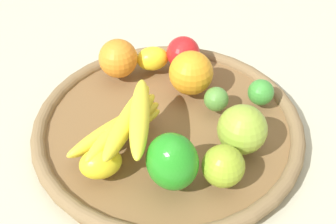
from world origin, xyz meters
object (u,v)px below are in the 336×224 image
Objects in this scene: orange_1 at (191,73)px; lemon_1 at (153,59)px; lime_0 at (261,92)px; orange_0 at (118,58)px; bell_pepper at (172,162)px; apple_1 at (183,53)px; apple_0 at (223,166)px; apple_2 at (242,129)px; banana_bunch at (124,125)px; lemon_0 at (101,163)px; lime_1 at (216,99)px.

lemon_1 is at bearing 2.67° from orange_1.
orange_0 reaches higher than lime_0.
bell_pepper reaches higher than lime_0.
bell_pepper is (-0.13, 0.17, 0.01)m from orange_1.
apple_1 is at bearing 127.59° from bell_pepper.
apple_0 is (-0.07, 0.18, 0.01)m from lime_0.
orange_0 is at bearing 26.31° from orange_1.
lemon_1 is 0.96× the size of apple_1.
orange_1 is 0.13m from lime_0.
banana_bunch is at bearing 44.21° from apple_2.
apple_1 is (0.06, -0.04, -0.01)m from orange_1.
lemon_1 is 0.26m from apple_2.
orange_1 reaches higher than apple_1.
bell_pepper reaches higher than apple_0.
apple_0 is at bearing 146.59° from apple_1.
orange_1 is 0.14m from orange_0.
lemon_1 is 0.67× the size of bell_pepper.
apple_2 reaches higher than orange_0.
orange_1 is 0.22m from apple_0.
lemon_1 is 0.34× the size of banana_bunch.
apple_2 is (-0.05, 0.11, 0.02)m from lime_0.
orange_0 reaches higher than lemon_1.
banana_bunch reaches higher than lemon_0.
lemon_0 is (0.06, 0.31, 0.00)m from lime_0.
orange_1 is 0.25m from lemon_0.
apple_0 is 1.49× the size of lime_1.
apple_2 is at bearing -135.79° from banana_bunch.
banana_bunch is at bearing 111.31° from apple_1.
apple_1 is at bearing -34.25° from orange_1.
lime_0 is 0.31m from lemon_0.
lemon_0 is 1.01× the size of apple_1.
bell_pepper is at bearing 127.04° from orange_1.
banana_bunch reaches higher than lime_1.
banana_bunch is (-0.12, 0.17, 0.02)m from lemon_1.
lemon_1 is at bearing -54.46° from banana_bunch.
lemon_0 is 0.89× the size of orange_0.
lime_0 is 0.24m from bell_pepper.
lime_0 is at bearing -68.45° from apple_0.
lemon_0 is 0.30m from apple_1.
lemon_0 is 1.50× the size of lime_1.
apple_2 is 0.28m from orange_0.
apple_2 reaches higher than apple_0.
lime_0 is at bearing -67.06° from apple_2.
lime_1 is at bearing 57.99° from lime_0.
lime_0 is 0.72× the size of apple_1.
bell_pepper reaches higher than apple_1.
lemon_1 is 0.84× the size of orange_0.
banana_bunch reaches higher than apple_2.
bell_pepper is (-0.19, 0.22, 0.01)m from apple_1.
orange_1 is at bearing -16.26° from apple_2.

